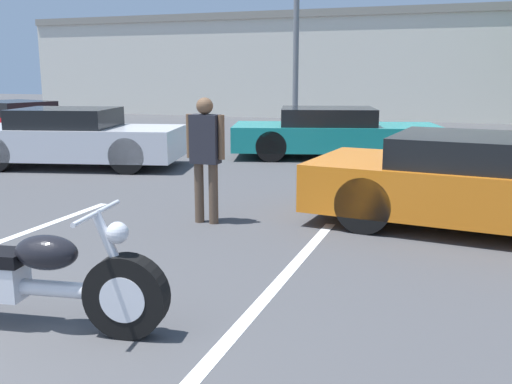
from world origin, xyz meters
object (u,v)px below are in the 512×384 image
object	(u,v)px
show_car_hood_open	(495,183)
parked_car_mid_right_row	(334,133)
spectator_near_motorcycle	(205,150)
parked_car_mid_left_row	(74,138)
parked_car_left_row	(18,121)
motorcycle	(16,279)

from	to	relation	value
show_car_hood_open	parked_car_mid_right_row	distance (m)	6.25
parked_car_mid_right_row	spectator_near_motorcycle	distance (m)	6.32
show_car_hood_open	parked_car_mid_left_row	bearing A→B (deg)	169.86
parked_car_mid_right_row	spectator_near_motorcycle	size ratio (longest dim) A/B	3.07
parked_car_mid_right_row	parked_car_left_row	bearing A→B (deg)	162.26
show_car_hood_open	parked_car_left_row	distance (m)	13.64
parked_car_mid_left_row	parked_car_mid_right_row	world-z (taller)	parked_car_mid_left_row
show_car_hood_open	parked_car_mid_left_row	distance (m)	8.18
motorcycle	parked_car_mid_right_row	distance (m)	9.60
motorcycle	parked_car_left_row	world-z (taller)	parked_car_left_row
parked_car_left_row	motorcycle	bearing A→B (deg)	-31.57
show_car_hood_open	spectator_near_motorcycle	distance (m)	3.58
show_car_hood_open	spectator_near_motorcycle	world-z (taller)	show_car_hood_open
show_car_hood_open	spectator_near_motorcycle	size ratio (longest dim) A/B	2.86
motorcycle	show_car_hood_open	distance (m)	5.46
parked_car_mid_right_row	spectator_near_motorcycle	world-z (taller)	spectator_near_motorcycle
parked_car_mid_right_row	parked_car_left_row	world-z (taller)	parked_car_mid_right_row
motorcycle	spectator_near_motorcycle	world-z (taller)	spectator_near_motorcycle
show_car_hood_open	parked_car_mid_right_row	bearing A→B (deg)	126.22
parked_car_mid_left_row	parked_car_mid_right_row	bearing A→B (deg)	19.56
show_car_hood_open	parked_car_mid_right_row	xyz separation A→B (m)	(-3.15, 5.40, -0.04)
parked_car_mid_left_row	parked_car_left_row	size ratio (longest dim) A/B	0.96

